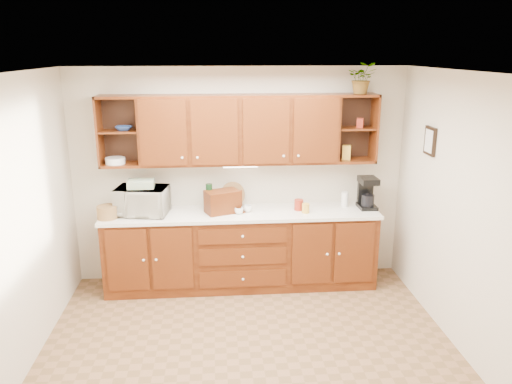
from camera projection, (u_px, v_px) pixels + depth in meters
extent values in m
plane|color=brown|center=(250.00, 352.00, 4.75)|extent=(4.00, 4.00, 0.00)
plane|color=white|center=(249.00, 73.00, 4.04)|extent=(4.00, 4.00, 0.00)
plane|color=beige|center=(239.00, 176.00, 6.07)|extent=(4.00, 0.00, 4.00)
plane|color=beige|center=(15.00, 230.00, 4.24)|extent=(0.00, 3.50, 3.50)
plane|color=beige|center=(467.00, 218.00, 4.55)|extent=(0.00, 3.50, 3.50)
cube|color=#3A1406|center=(241.00, 250.00, 6.02)|extent=(3.20, 0.60, 0.90)
cube|color=white|center=(241.00, 213.00, 5.88)|extent=(3.24, 0.64, 0.04)
cube|color=#3A1406|center=(240.00, 130.00, 5.75)|extent=(2.30, 0.33, 0.80)
cube|color=black|center=(121.00, 129.00, 5.79)|extent=(0.45, 0.02, 0.80)
cube|color=black|center=(353.00, 126.00, 6.01)|extent=(0.45, 0.02, 0.80)
cube|color=#3A1406|center=(119.00, 131.00, 5.65)|extent=(0.43, 0.30, 0.02)
cube|color=#3A1406|center=(356.00, 128.00, 5.86)|extent=(0.43, 0.30, 0.02)
cube|color=#3A1406|center=(358.00, 95.00, 5.76)|extent=(0.45, 0.33, 0.03)
cube|color=white|center=(240.00, 166.00, 5.82)|extent=(0.40, 0.05, 0.02)
cube|color=black|center=(430.00, 141.00, 5.26)|extent=(0.03, 0.24, 0.30)
cylinder|color=olive|center=(107.00, 212.00, 5.62)|extent=(0.28, 0.28, 0.15)
imported|color=beige|center=(142.00, 201.00, 5.75)|extent=(0.63, 0.48, 0.32)
cube|color=#D6C464|center=(141.00, 184.00, 5.69)|extent=(0.30, 0.22, 0.09)
cylinder|color=black|center=(209.00, 198.00, 5.85)|extent=(0.09, 0.09, 0.33)
cylinder|color=olive|center=(233.00, 207.00, 6.04)|extent=(0.32, 0.19, 0.31)
cube|color=#3A1406|center=(222.00, 202.00, 5.81)|extent=(0.44, 0.36, 0.27)
cylinder|color=#3A1406|center=(241.00, 201.00, 5.83)|extent=(0.02, 0.02, 0.27)
cylinder|color=#3A1406|center=(241.00, 211.00, 5.86)|extent=(0.11, 0.11, 0.01)
imported|color=white|center=(248.00, 209.00, 5.86)|extent=(0.11, 0.11, 0.08)
imported|color=white|center=(238.00, 207.00, 5.91)|extent=(0.11, 0.11, 0.08)
imported|color=white|center=(239.00, 211.00, 5.79)|extent=(0.11, 0.11, 0.08)
cylinder|color=maroon|center=(299.00, 205.00, 5.92)|extent=(0.13, 0.13, 0.13)
cylinder|color=white|center=(345.00, 199.00, 6.05)|extent=(0.10, 0.10, 0.18)
cylinder|color=gold|center=(306.00, 208.00, 5.82)|extent=(0.09, 0.09, 0.11)
cube|color=black|center=(367.00, 206.00, 6.01)|extent=(0.21, 0.27, 0.04)
cube|color=black|center=(365.00, 191.00, 6.06)|extent=(0.18, 0.06, 0.32)
cube|color=black|center=(368.00, 180.00, 5.92)|extent=(0.21, 0.27, 0.07)
cylinder|color=black|center=(368.00, 200.00, 5.97)|extent=(0.15, 0.15, 0.14)
imported|color=navy|center=(124.00, 128.00, 5.64)|extent=(0.20, 0.20, 0.05)
cylinder|color=white|center=(115.00, 161.00, 5.71)|extent=(0.30, 0.30, 0.07)
cube|color=gold|center=(347.00, 152.00, 5.91)|extent=(0.12, 0.10, 0.17)
cube|color=maroon|center=(360.00, 123.00, 5.82)|extent=(0.09, 0.09, 0.11)
imported|color=#999999|center=(362.00, 78.00, 5.65)|extent=(0.38, 0.35, 0.35)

